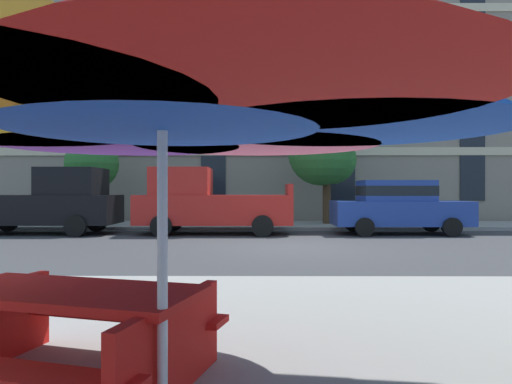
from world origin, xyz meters
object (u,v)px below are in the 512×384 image
Objects in this scene: pickup_red at (208,203)px; sedan_blue at (398,206)px; pickup_black at (47,203)px; street_tree_left at (92,161)px; street_tree_middle at (324,156)px; patio_umbrella at (162,83)px; picnic_table at (68,330)px.

pickup_red is 6.33m from sedan_blue.
pickup_black is 11.70m from sedan_blue.
street_tree_left reaches higher than sedan_blue.
pickup_black is 1.21× the size of street_tree_middle.
street_tree_middle is at bearing 78.71° from patio_umbrella.
pickup_red is at bearing 95.22° from patio_umbrella.
sedan_blue is at bearing -15.04° from street_tree_left.
patio_umbrella is 1.81m from picnic_table.
pickup_red is 6.01m from street_tree_left.
street_tree_left is at bearing 81.93° from pickup_black.
street_tree_middle reaches higher than pickup_black.
sedan_blue is (6.32, -0.00, -0.08)m from pickup_red.
picnic_table is at bearing -64.62° from pickup_black.
pickup_black and pickup_red have the same top height.
patio_umbrella is (6.53, -12.70, 1.03)m from pickup_black.
pickup_black is at bearing 180.00° from sedan_blue.
picnic_table is (-5.92, -12.18, -0.46)m from sedan_blue.
pickup_black is 3.44m from street_tree_left.
street_tree_left is 16.88m from patio_umbrella.
street_tree_middle is (-1.99, 3.19, 1.89)m from sedan_blue.
street_tree_middle is at bearing 121.97° from sedan_blue.
picnic_table is at bearing 145.59° from patio_umbrella.
pickup_black is at bearing 117.22° from patio_umbrella.
street_tree_middle is at bearing 75.67° from picnic_table.
street_tree_left reaches higher than picnic_table.
street_tree_left reaches higher than pickup_black.
street_tree_left is (-4.94, 3.03, 1.58)m from pickup_red.
picnic_table is at bearing -88.09° from pickup_red.
pickup_black is 5.37m from pickup_red.
pickup_red is at bearing -143.62° from street_tree_middle.
pickup_black is at bearing 180.00° from pickup_red.
street_tree_middle reaches higher than sedan_blue.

